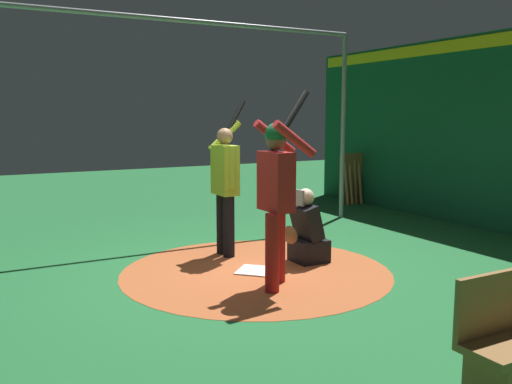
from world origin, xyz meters
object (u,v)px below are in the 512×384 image
at_px(home_plate, 256,270).
at_px(batter, 277,188).
at_px(visitor, 225,182).
at_px(catcher, 306,234).
at_px(bat_rack, 356,180).

xyz_separation_m(home_plate, batter, (0.08, 0.60, 1.06)).
xyz_separation_m(home_plate, visitor, (-0.02, -0.86, 0.96)).
bearing_deg(home_plate, catcher, -174.84).
bearing_deg(bat_rack, home_plate, 38.65).
bearing_deg(catcher, bat_rack, -136.36).
bearing_deg(batter, catcher, -141.31).
bearing_deg(bat_rack, batter, 42.74).
bearing_deg(home_plate, visitor, -91.38).
height_order(catcher, visitor, visitor).
height_order(visitor, bat_rack, visitor).
distance_m(home_plate, bat_rack, 5.44).
bearing_deg(visitor, catcher, 132.22).
distance_m(batter, catcher, 1.28).
distance_m(home_plate, catcher, 0.84).
height_order(batter, catcher, batter).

